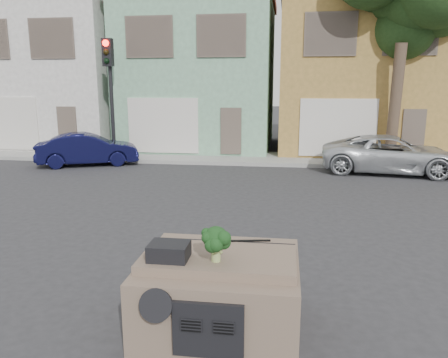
% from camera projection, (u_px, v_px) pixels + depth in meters
% --- Properties ---
extents(ground_plane, '(120.00, 120.00, 0.00)m').
position_uv_depth(ground_plane, '(242.00, 248.00, 8.73)').
color(ground_plane, '#303033').
rests_on(ground_plane, ground).
extents(sidewalk, '(40.00, 3.00, 0.15)m').
position_uv_depth(sidewalk, '(266.00, 159.00, 18.88)').
color(sidewalk, gray).
rests_on(sidewalk, ground).
extents(townhouse_white, '(7.20, 8.20, 7.55)m').
position_uv_depth(townhouse_white, '(66.00, 74.00, 23.46)').
color(townhouse_white, silver).
rests_on(townhouse_white, ground).
extents(townhouse_mint, '(7.20, 8.20, 7.55)m').
position_uv_depth(townhouse_mint, '(203.00, 73.00, 22.45)').
color(townhouse_mint, '#7AAC89').
rests_on(townhouse_mint, ground).
extents(townhouse_tan, '(7.20, 8.20, 7.55)m').
position_uv_depth(townhouse_tan, '(353.00, 73.00, 21.43)').
color(townhouse_tan, '#A57E3C').
rests_on(townhouse_tan, ground).
extents(navy_sedan, '(4.19, 2.84, 1.31)m').
position_uv_depth(navy_sedan, '(89.00, 165.00, 17.78)').
color(navy_sedan, '#0E0F38').
rests_on(navy_sedan, ground).
extents(silver_pickup, '(5.27, 3.00, 1.39)m').
position_uv_depth(silver_pickup, '(390.00, 173.00, 16.22)').
color(silver_pickup, silver).
rests_on(silver_pickup, ground).
extents(traffic_signal, '(0.40, 0.40, 5.10)m').
position_uv_depth(traffic_signal, '(111.00, 101.00, 18.27)').
color(traffic_signal, black).
rests_on(traffic_signal, ground).
extents(tree_near, '(4.40, 4.00, 8.50)m').
position_uv_depth(tree_near, '(399.00, 57.00, 16.64)').
color(tree_near, '#203C18').
rests_on(tree_near, ground).
extents(car_dashboard, '(2.00, 1.80, 1.12)m').
position_uv_depth(car_dashboard, '(220.00, 291.00, 5.71)').
color(car_dashboard, '#6F5C4B').
rests_on(car_dashboard, ground).
extents(instrument_hump, '(0.48, 0.38, 0.20)m').
position_uv_depth(instrument_hump, '(169.00, 251.00, 5.31)').
color(instrument_hump, black).
rests_on(instrument_hump, car_dashboard).
extents(wiper_arm, '(0.69, 0.15, 0.02)m').
position_uv_depth(wiper_arm, '(245.00, 241.00, 5.92)').
color(wiper_arm, black).
rests_on(wiper_arm, car_dashboard).
extents(broccoli, '(0.46, 0.46, 0.45)m').
position_uv_depth(broccoli, '(216.00, 244.00, 5.22)').
color(broccoli, black).
rests_on(broccoli, car_dashboard).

